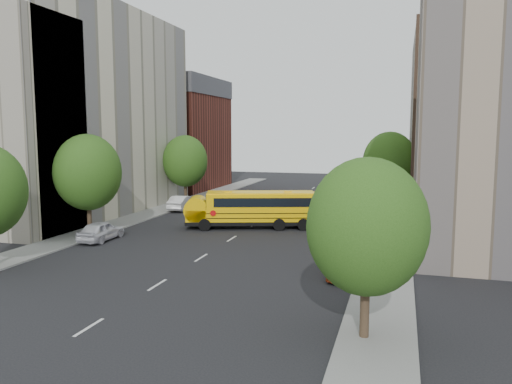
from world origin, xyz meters
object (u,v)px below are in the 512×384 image
at_px(street_tree_2, 185,161).
at_px(safari_truck, 352,210).
at_px(parked_car_1, 182,203).
at_px(parked_car_3, 347,263).
at_px(street_tree_1, 88,172).
at_px(parked_car_5, 379,192).
at_px(parked_car_0, 101,231).
at_px(street_tree_4, 389,162).
at_px(street_tree_3, 367,227).
at_px(street_tree_5, 392,160).
at_px(parked_car_4, 375,202).
at_px(school_bus, 251,207).

xyz_separation_m(street_tree_2, safari_truck, (19.14, -7.01, -3.61)).
height_order(parked_car_1, parked_car_3, parked_car_1).
distance_m(street_tree_1, parked_car_5, 36.29).
bearing_deg(street_tree_2, parked_car_0, -84.48).
bearing_deg(parked_car_5, parked_car_3, -86.33).
distance_m(street_tree_4, parked_car_5, 12.46).
relative_size(street_tree_1, street_tree_3, 1.11).
bearing_deg(street_tree_5, parked_car_1, -141.98).
height_order(street_tree_2, parked_car_4, street_tree_2).
relative_size(parked_car_3, parked_car_4, 1.12).
relative_size(street_tree_2, parked_car_4, 1.85).
bearing_deg(parked_car_0, street_tree_5, -123.77).
height_order(street_tree_2, parked_car_1, street_tree_2).
height_order(parked_car_4, parked_car_5, parked_car_4).
bearing_deg(street_tree_2, street_tree_3, -55.49).
xyz_separation_m(street_tree_4, parked_car_5, (-1.40, 11.57, -4.40)).
bearing_deg(parked_car_3, parked_car_1, 135.19).
distance_m(safari_truck, parked_car_3, 16.29).
relative_size(school_bus, parked_car_1, 2.46).
relative_size(street_tree_3, parked_car_5, 1.73).
relative_size(street_tree_4, parked_car_0, 1.86).
distance_m(street_tree_3, parked_car_5, 43.76).
relative_size(street_tree_1, safari_truck, 1.39).
bearing_deg(street_tree_1, parked_car_1, 84.25).
xyz_separation_m(street_tree_4, parked_car_4, (-1.40, 2.16, -4.36)).
relative_size(street_tree_1, parked_car_3, 1.68).
height_order(street_tree_3, street_tree_5, street_tree_5).
xyz_separation_m(parked_car_0, parked_car_5, (18.73, 30.89, -0.07)).
height_order(street_tree_5, parked_car_3, street_tree_5).
bearing_deg(safari_truck, parked_car_4, 97.53).
height_order(street_tree_3, parked_car_0, street_tree_3).
height_order(safari_truck, parked_car_4, safari_truck).
height_order(school_bus, parked_car_5, school_bus).
bearing_deg(street_tree_1, street_tree_3, -32.47).
bearing_deg(parked_car_5, street_tree_2, -146.71).
distance_m(street_tree_1, street_tree_2, 18.00).
distance_m(street_tree_4, parked_car_3, 23.71).
distance_m(street_tree_5, parked_car_4, 10.71).
bearing_deg(school_bus, street_tree_5, 47.69).
xyz_separation_m(street_tree_1, parked_car_1, (1.40, 13.90, -4.19)).
xyz_separation_m(street_tree_1, parked_car_4, (20.60, 20.16, -4.24)).
distance_m(safari_truck, parked_car_5, 18.64).
relative_size(street_tree_4, parked_car_5, 1.97).
bearing_deg(parked_car_3, street_tree_4, 86.47).
height_order(street_tree_1, parked_car_1, street_tree_1).
xyz_separation_m(street_tree_1, parked_car_5, (20.60, 29.57, -4.27)).
bearing_deg(school_bus, parked_car_0, -157.04).
distance_m(street_tree_3, parked_car_0, 24.08).
bearing_deg(school_bus, safari_truck, 11.48).
distance_m(parked_car_3, parked_car_4, 25.40).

